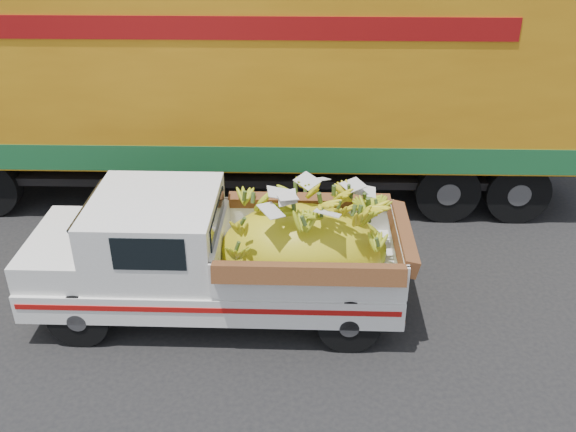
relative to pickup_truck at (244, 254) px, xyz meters
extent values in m
plane|color=black|center=(0.80, -0.21, -0.93)|extent=(100.00, 100.00, 0.00)
cube|color=gray|center=(0.80, 6.16, -0.85)|extent=(60.00, 0.25, 0.15)
cube|color=gray|center=(0.80, 8.26, -0.86)|extent=(60.00, 4.00, 0.14)
cylinder|color=black|center=(-2.16, -0.42, -0.53)|extent=(0.82, 0.35, 0.80)
cylinder|color=black|center=(-1.92, 1.09, -0.53)|extent=(0.82, 0.35, 0.80)
cylinder|color=black|center=(1.25, -0.98, -0.53)|extent=(0.82, 0.35, 0.80)
cylinder|color=black|center=(1.49, 0.53, -0.53)|extent=(0.82, 0.35, 0.80)
cube|color=silver|center=(-0.39, 0.06, -0.35)|extent=(5.14, 2.54, 0.41)
cube|color=#A50F0C|center=(-0.53, -0.82, -0.28)|extent=(4.76, 0.78, 0.07)
cube|color=silver|center=(-2.77, 0.45, -0.46)|extent=(0.38, 1.74, 0.15)
cube|color=silver|center=(-2.38, 0.39, 0.05)|extent=(1.15, 1.79, 0.38)
cube|color=silver|center=(-1.14, 0.18, 0.33)|extent=(1.88, 1.95, 0.94)
cube|color=black|center=(-1.17, -0.68, 0.51)|extent=(0.88, 0.15, 0.44)
cube|color=silver|center=(0.85, -0.14, 0.12)|extent=(2.66, 2.14, 0.53)
ellipsoid|color=gold|center=(0.75, -0.12, 0.01)|extent=(2.38, 1.75, 1.34)
cylinder|color=black|center=(4.83, 2.00, -0.38)|extent=(1.14, 0.48, 1.10)
cylinder|color=black|center=(5.14, 3.98, -0.38)|extent=(1.14, 0.48, 1.10)
cylinder|color=black|center=(3.65, 2.19, -0.38)|extent=(1.14, 0.48, 1.10)
cylinder|color=black|center=(3.95, 4.16, -0.38)|extent=(1.14, 0.48, 1.10)
cylinder|color=black|center=(-3.95, 5.38, -0.38)|extent=(1.14, 0.48, 1.10)
cube|color=black|center=(0.34, 3.71, -0.15)|extent=(12.01, 2.82, 0.36)
cube|color=orange|center=(0.34, 3.71, 1.45)|extent=(12.00, 4.26, 2.84)
cube|color=#1A5E2E|center=(0.34, 3.71, 0.28)|extent=(12.07, 4.29, 0.45)
cube|color=maroon|center=(0.15, 2.46, 2.42)|extent=(8.30, 1.30, 0.35)
camera|label=1|loc=(-0.34, -7.28, 4.58)|focal=40.00mm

